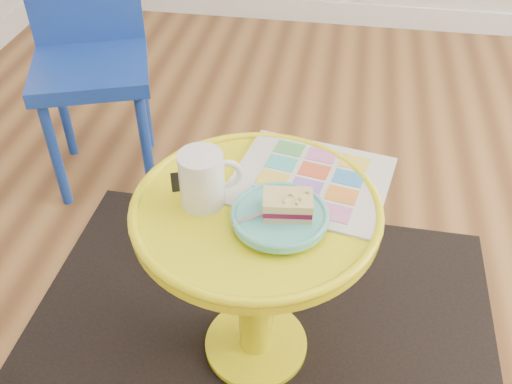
% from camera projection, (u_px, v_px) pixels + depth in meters
% --- Properties ---
extents(floor, '(4.00, 4.00, 0.00)m').
position_uv_depth(floor, '(396.00, 315.00, 1.65)').
color(floor, brown).
rests_on(floor, ground).
extents(room_walls, '(4.00, 4.00, 4.00)m').
position_uv_depth(room_walls, '(162.00, 93.00, 2.49)').
color(room_walls, silver).
rests_on(room_walls, ground).
extents(rug, '(1.32, 1.12, 0.01)m').
position_uv_depth(rug, '(256.00, 346.00, 1.56)').
color(rug, black).
rests_on(rug, ground).
extents(side_table, '(0.54, 0.54, 0.52)m').
position_uv_depth(side_table, '(256.00, 253.00, 1.33)').
color(side_table, yellow).
rests_on(side_table, ground).
extents(chair, '(0.48, 0.48, 0.85)m').
position_uv_depth(chair, '(88.00, 44.00, 1.90)').
color(chair, '#17389A').
rests_on(chair, ground).
extents(newspaper, '(0.39, 0.35, 0.01)m').
position_uv_depth(newspaper, '(310.00, 180.00, 1.30)').
color(newspaper, silver).
rests_on(newspaper, side_table).
extents(mug, '(0.13, 0.10, 0.13)m').
position_uv_depth(mug, '(203.00, 178.00, 1.20)').
color(mug, white).
rests_on(mug, side_table).
extents(plate, '(0.20, 0.20, 0.02)m').
position_uv_depth(plate, '(280.00, 217.00, 1.18)').
color(plate, '#5BC2B7').
rests_on(plate, newspaper).
extents(cake_slice, '(0.11, 0.08, 0.04)m').
position_uv_depth(cake_slice, '(288.00, 205.00, 1.16)').
color(cake_slice, '#D3BC8C').
rests_on(cake_slice, plate).
extents(fork, '(0.12, 0.10, 0.00)m').
position_uv_depth(fork, '(266.00, 212.00, 1.17)').
color(fork, silver).
rests_on(fork, plate).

